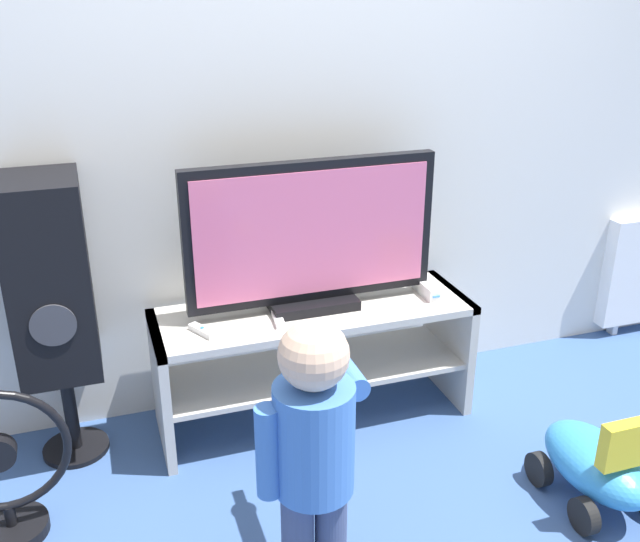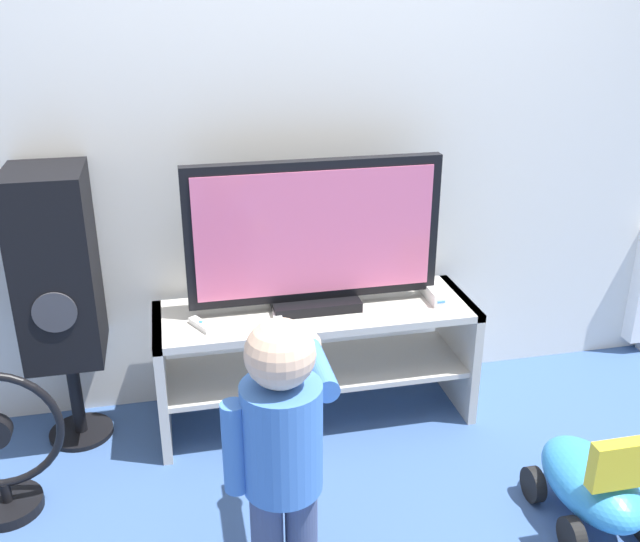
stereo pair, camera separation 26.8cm
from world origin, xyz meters
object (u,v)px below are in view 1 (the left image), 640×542
object	(u,v)px
game_console	(426,288)
remote_primary	(202,331)
floor_fan	(1,473)
speaker_tower	(50,283)
child	(314,438)
remote_secondary	(278,319)
television	(312,238)
ride_on_toy	(598,463)

from	to	relation	value
game_console	remote_primary	xyz separation A→B (m)	(-0.94, -0.06, -0.02)
game_console	floor_fan	world-z (taller)	game_console
speaker_tower	child	bearing A→B (deg)	-53.45
remote_primary	remote_secondary	size ratio (longest dim) A/B	0.99
game_console	television	bearing A→B (deg)	176.37
child	ride_on_toy	size ratio (longest dim) A/B	1.93
television	child	world-z (taller)	television
television	floor_fan	distance (m)	1.34
remote_secondary	remote_primary	bearing A→B (deg)	-179.45
child	ride_on_toy	world-z (taller)	child
television	remote_primary	xyz separation A→B (m)	(-0.46, -0.09, -0.28)
child	speaker_tower	size ratio (longest dim) A/B	0.82
floor_fan	ride_on_toy	bearing A→B (deg)	-13.73
television	child	distance (m)	0.95
remote_primary	child	xyz separation A→B (m)	(0.18, -0.78, 0.02)
game_console	remote_secondary	world-z (taller)	game_console
television	game_console	bearing A→B (deg)	-3.63
remote_primary	floor_fan	bearing A→B (deg)	-159.49
television	game_console	xyz separation A→B (m)	(0.49, -0.03, -0.27)
child	floor_fan	world-z (taller)	child
ride_on_toy	floor_fan	bearing A→B (deg)	166.27
remote_primary	speaker_tower	distance (m)	0.56
ride_on_toy	remote_primary	bearing A→B (deg)	148.94
speaker_tower	floor_fan	xyz separation A→B (m)	(-0.21, -0.41, -0.47)
game_console	speaker_tower	world-z (taller)	speaker_tower
ride_on_toy	game_console	bearing A→B (deg)	109.89
child	ride_on_toy	bearing A→B (deg)	2.07
game_console	remote_primary	world-z (taller)	game_console
child	ride_on_toy	distance (m)	1.12
child	television	bearing A→B (deg)	72.36
television	game_console	world-z (taller)	television
floor_fan	ride_on_toy	world-z (taller)	floor_fan
remote_secondary	ride_on_toy	size ratio (longest dim) A/B	0.28
television	floor_fan	xyz separation A→B (m)	(-1.17, -0.36, -0.55)
child	remote_secondary	bearing A→B (deg)	81.81
remote_secondary	floor_fan	bearing A→B (deg)	-164.97
remote_secondary	speaker_tower	bearing A→B (deg)	170.11
ride_on_toy	television	bearing A→B (deg)	133.04
game_console	remote_secondary	bearing A→B (deg)	-175.07
television	remote_primary	bearing A→B (deg)	-168.84
game_console	ride_on_toy	xyz separation A→B (m)	(0.29, -0.80, -0.37)
game_console	child	bearing A→B (deg)	-132.31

